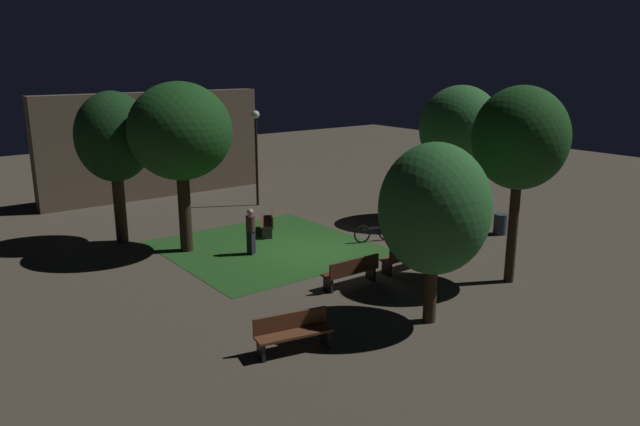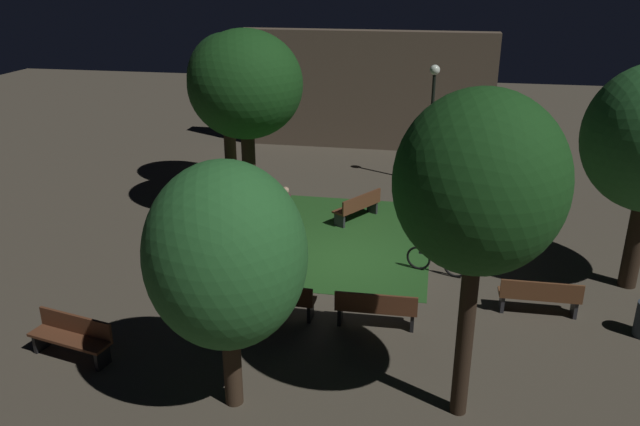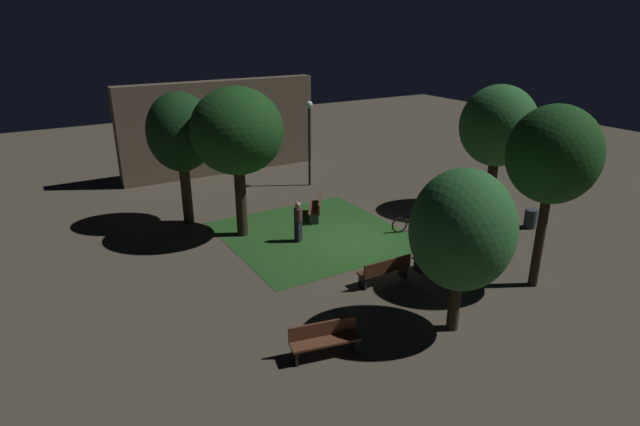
{
  "view_description": "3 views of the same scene",
  "coord_description": "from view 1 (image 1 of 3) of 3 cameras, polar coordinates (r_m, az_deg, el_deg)",
  "views": [
    {
      "loc": [
        -11.88,
        -15.85,
        6.48
      ],
      "look_at": [
        0.64,
        0.59,
        1.16
      ],
      "focal_mm": 33.51,
      "sensor_mm": 36.0,
      "label": 1
    },
    {
      "loc": [
        2.16,
        -15.35,
        7.43
      ],
      "look_at": [
        -0.85,
        0.67,
        1.05
      ],
      "focal_mm": 35.26,
      "sensor_mm": 36.0,
      "label": 2
    },
    {
      "loc": [
        -10.57,
        -14.97,
        8.08
      ],
      "look_at": [
        -1.18,
        0.75,
        1.14
      ],
      "focal_mm": 28.9,
      "sensor_mm": 36.0,
      "label": 3
    }
  ],
  "objects": [
    {
      "name": "tree_back_right",
      "position": [
        22.35,
        -19.08,
        6.77
      ],
      "size": [
        2.67,
        2.67,
        5.45
      ],
      "color": "#423021",
      "rests_on": "ground"
    },
    {
      "name": "tree_right_canopy",
      "position": [
        24.8,
        13.23,
        7.74
      ],
      "size": [
        3.27,
        3.27,
        5.52
      ],
      "color": "#2D2116",
      "rests_on": "ground"
    },
    {
      "name": "trash_bin",
      "position": [
        23.81,
        16.83,
        -1.02
      ],
      "size": [
        0.5,
        0.5,
        0.79
      ],
      "primitive_type": "cylinder",
      "color": "#2D3842",
      "rests_on": "ground"
    },
    {
      "name": "bench_back_row",
      "position": [
        17.59,
        3.04,
        -5.53
      ],
      "size": [
        1.81,
        0.53,
        0.88
      ],
      "color": "#422314",
      "rests_on": "ground"
    },
    {
      "name": "tree_back_left",
      "position": [
        20.58,
        -13.2,
        7.51
      ],
      "size": [
        3.46,
        3.46,
        5.81
      ],
      "color": "#2D2116",
      "rests_on": "ground"
    },
    {
      "name": "pedestrian",
      "position": [
        20.44,
        -6.63,
        -1.66
      ],
      "size": [
        0.34,
        0.32,
        1.61
      ],
      "color": "black",
      "rests_on": "ground"
    },
    {
      "name": "tree_near_wall",
      "position": [
        14.79,
        10.86,
        0.33
      ],
      "size": [
        2.75,
        2.75,
        4.59
      ],
      "color": "#38281C",
      "rests_on": "ground"
    },
    {
      "name": "lamp_post_plaza_west",
      "position": [
        27.05,
        -6.12,
        6.85
      ],
      "size": [
        0.36,
        0.36,
        4.31
      ],
      "color": "black",
      "rests_on": "ground"
    },
    {
      "name": "building_wall_backdrop",
      "position": [
        29.9,
        -15.57,
        6.26
      ],
      "size": [
        10.89,
        0.8,
        5.01
      ],
      "primitive_type": "cube",
      "color": "brown",
      "rests_on": "ground"
    },
    {
      "name": "ground_plane",
      "position": [
        20.84,
        -0.41,
        -3.69
      ],
      "size": [
        60.0,
        60.0,
        0.0
      ],
      "primitive_type": "plane",
      "color": "#4C4438"
    },
    {
      "name": "tree_left_canopy",
      "position": [
        17.98,
        18.57,
        6.7
      ],
      "size": [
        2.72,
        2.72,
        5.81
      ],
      "color": "#2D2116",
      "rests_on": "ground"
    },
    {
      "name": "bench_near_trees",
      "position": [
        13.88,
        -2.62,
        -11.2
      ],
      "size": [
        1.86,
        0.84,
        0.88
      ],
      "color": "brown",
      "rests_on": "ground"
    },
    {
      "name": "grass_lawn",
      "position": [
        21.34,
        -5.04,
        -3.3
      ],
      "size": [
        6.68,
        6.81,
        0.01
      ],
      "primitive_type": "cube",
      "color": "#23511E",
      "rests_on": "ground"
    },
    {
      "name": "bench_lawn_edge",
      "position": [
        22.99,
        -4.9,
        -0.75
      ],
      "size": [
        1.37,
        1.78,
        0.88
      ],
      "color": "brown",
      "rests_on": "ground"
    },
    {
      "name": "bench_path_side",
      "position": [
        22.44,
        12.51,
        -1.43
      ],
      "size": [
        1.81,
        0.5,
        0.88
      ],
      "color": "brown",
      "rests_on": "ground"
    },
    {
      "name": "bicycle",
      "position": [
        21.96,
        5.23,
        -1.86
      ],
      "size": [
        1.6,
        0.51,
        0.93
      ],
      "color": "black",
      "rests_on": "ground"
    },
    {
      "name": "bench_front_left",
      "position": [
        19.07,
        8.29,
        -4.06
      ],
      "size": [
        1.81,
        0.52,
        0.88
      ],
      "color": "brown",
      "rests_on": "ground"
    }
  ]
}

